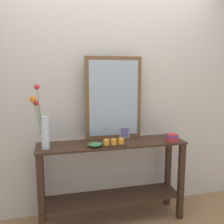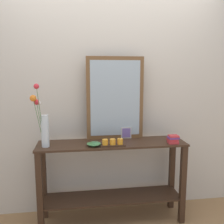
# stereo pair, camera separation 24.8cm
# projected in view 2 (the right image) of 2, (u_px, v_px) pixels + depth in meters

# --- Properties ---
(ground_plane) EXTENTS (7.00, 6.00, 0.02)m
(ground_plane) POSITION_uv_depth(u_px,v_px,m) (112.00, 220.00, 2.67)
(ground_plane) COLOR #997047
(wall_back) EXTENTS (6.40, 0.08, 2.70)m
(wall_back) POSITION_uv_depth(u_px,v_px,m) (108.00, 92.00, 2.76)
(wall_back) COLOR beige
(wall_back) RESTS_ON ground
(console_table) EXTENTS (1.51, 0.38, 0.85)m
(console_table) POSITION_uv_depth(u_px,v_px,m) (112.00, 173.00, 2.58)
(console_table) COLOR #382316
(console_table) RESTS_ON ground
(mirror_leaning) EXTENTS (0.61, 0.03, 0.87)m
(mirror_leaning) POSITION_uv_depth(u_px,v_px,m) (115.00, 98.00, 2.63)
(mirror_leaning) COLOR brown
(mirror_leaning) RESTS_ON console_table
(tall_vase_left) EXTENTS (0.16, 0.16, 0.61)m
(tall_vase_left) POSITION_uv_depth(u_px,v_px,m) (43.00, 123.00, 2.35)
(tall_vase_left) COLOR silver
(tall_vase_left) RESTS_ON console_table
(candle_tray) EXTENTS (0.24, 0.09, 0.07)m
(candle_tray) POSITION_uv_depth(u_px,v_px,m) (113.00, 143.00, 2.42)
(candle_tray) COLOR #382316
(candle_tray) RESTS_ON console_table
(picture_frame_small) EXTENTS (0.11, 0.01, 0.12)m
(picture_frame_small) POSITION_uv_depth(u_px,v_px,m) (126.00, 133.00, 2.69)
(picture_frame_small) COLOR #B7B2AD
(picture_frame_small) RESTS_ON console_table
(decorative_bowl) EXTENTS (0.14, 0.14, 0.04)m
(decorative_bowl) POSITION_uv_depth(u_px,v_px,m) (94.00, 144.00, 2.41)
(decorative_bowl) COLOR #38703D
(decorative_bowl) RESTS_ON console_table
(book_stack) EXTENTS (0.11, 0.10, 0.08)m
(book_stack) POSITION_uv_depth(u_px,v_px,m) (173.00, 139.00, 2.50)
(book_stack) COLOR #C63338
(book_stack) RESTS_ON console_table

